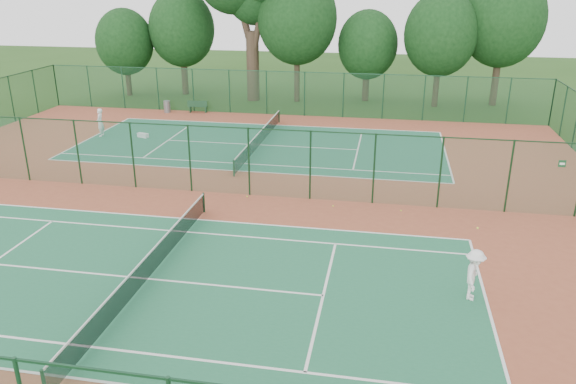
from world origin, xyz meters
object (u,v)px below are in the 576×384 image
(kit_bag, at_px, (143,135))
(player_far, at_px, (100,122))
(trash_bin, at_px, (167,107))
(player_near, at_px, (474,275))
(bench, at_px, (198,106))

(kit_bag, bearing_deg, player_far, -158.10)
(trash_bin, xyz_separation_m, kit_bag, (1.32, -7.75, -0.33))
(trash_bin, relative_size, kit_bag, 1.18)
(player_near, relative_size, player_far, 0.94)
(bench, bearing_deg, player_near, -61.13)
(trash_bin, xyz_separation_m, bench, (2.50, 0.40, 0.04))
(player_near, xyz_separation_m, player_far, (-22.77, 17.48, 0.06))
(player_near, distance_m, bench, 31.79)
(player_far, height_order, bench, player_far)
(player_near, relative_size, bench, 1.09)
(player_near, bearing_deg, bench, 47.14)
(player_near, xyz_separation_m, bench, (-18.59, 25.78, -0.40))
(player_far, distance_m, bench, 9.31)
(trash_bin, relative_size, bench, 0.58)
(player_far, bearing_deg, bench, 142.63)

